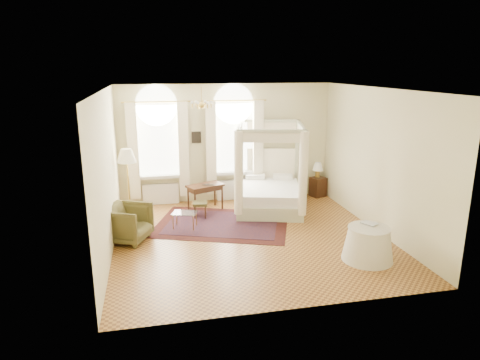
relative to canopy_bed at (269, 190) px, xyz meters
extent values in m
plane|color=#AB7531|center=(-0.96, -1.85, -0.53)|extent=(6.00, 6.00, 0.00)
plane|color=beige|center=(-0.96, 1.15, 1.12)|extent=(6.00, 0.00, 6.00)
plane|color=beige|center=(-0.96, -4.85, 1.12)|extent=(6.00, 0.00, 6.00)
plane|color=beige|center=(-3.96, -1.85, 1.12)|extent=(0.00, 6.00, 6.00)
plane|color=beige|center=(2.04, -1.85, 1.12)|extent=(0.00, 6.00, 6.00)
plane|color=white|center=(-0.96, -1.85, 2.77)|extent=(6.00, 6.00, 0.00)
cube|color=white|center=(-2.86, 1.12, 1.27)|extent=(1.10, 0.04, 1.90)
cylinder|color=white|center=(-2.86, 1.12, 2.22)|extent=(1.10, 0.04, 1.10)
cube|color=white|center=(-2.86, 1.03, 0.28)|extent=(1.32, 0.24, 0.08)
cube|color=white|center=(-3.53, 0.95, 1.02)|extent=(0.28, 0.14, 2.60)
cube|color=white|center=(-2.19, 0.95, 1.02)|extent=(0.28, 0.14, 2.60)
cube|color=white|center=(-2.86, 1.05, -0.23)|extent=(1.00, 0.12, 0.58)
cube|color=white|center=(-0.76, 1.12, 1.27)|extent=(1.10, 0.04, 1.90)
cylinder|color=white|center=(-0.76, 1.12, 2.22)|extent=(1.10, 0.04, 1.10)
cube|color=white|center=(-0.76, 1.03, 0.28)|extent=(1.32, 0.24, 0.08)
cube|color=white|center=(-1.43, 0.95, 1.02)|extent=(0.28, 0.14, 2.60)
cube|color=white|center=(-0.09, 0.95, 1.02)|extent=(0.28, 0.14, 2.60)
cube|color=white|center=(-0.76, 1.05, -0.23)|extent=(1.00, 0.12, 0.58)
cylinder|color=gold|center=(-1.86, -0.65, 2.57)|extent=(0.02, 0.02, 0.40)
sphere|color=gold|center=(-1.86, -0.65, 2.35)|extent=(0.16, 0.16, 0.16)
sphere|color=beige|center=(-1.64, -0.65, 2.42)|extent=(0.07, 0.07, 0.07)
sphere|color=beige|center=(-1.75, -0.46, 2.42)|extent=(0.07, 0.07, 0.07)
sphere|color=beige|center=(-1.97, -0.46, 2.42)|extent=(0.07, 0.07, 0.07)
sphere|color=beige|center=(-2.08, -0.65, 2.42)|extent=(0.07, 0.07, 0.07)
sphere|color=beige|center=(-1.97, -0.84, 2.42)|extent=(0.07, 0.07, 0.07)
sphere|color=beige|center=(-1.75, -0.84, 2.42)|extent=(0.07, 0.07, 0.07)
cube|color=black|center=(-1.81, 1.12, 1.32)|extent=(0.26, 0.03, 0.32)
cube|color=black|center=(0.49, 1.12, 1.42)|extent=(0.22, 0.03, 0.26)
cube|color=#BABB98|center=(0.00, 0.01, -0.35)|extent=(2.15, 2.44, 0.36)
cube|color=white|center=(0.00, 0.01, -0.03)|extent=(2.03, 2.32, 0.28)
cube|color=white|center=(0.26, 0.98, 0.36)|extent=(1.65, 0.50, 1.19)
cube|color=#BABB98|center=(-0.50, 1.16, 0.61)|extent=(0.11, 0.11, 2.28)
cube|color=#BABB98|center=(1.01, 0.76, 0.61)|extent=(0.11, 0.11, 2.28)
cube|color=#BABB98|center=(-1.00, -0.74, 0.61)|extent=(0.11, 0.11, 2.28)
cube|color=#BABB98|center=(0.51, -1.13, 0.61)|extent=(0.11, 0.11, 2.28)
cube|color=#BABB98|center=(0.25, 0.96, 1.75)|extent=(1.65, 0.50, 0.08)
cube|color=#BABB98|center=(-0.24, -0.93, 1.75)|extent=(1.65, 0.50, 0.08)
cube|color=#BABB98|center=(-0.75, 0.21, 1.75)|extent=(0.60, 2.03, 0.08)
cube|color=#BABB98|center=(0.76, -0.19, 1.75)|extent=(0.60, 2.03, 0.08)
cube|color=white|center=(0.25, 0.96, 1.61)|extent=(1.69, 0.48, 0.28)
cube|color=white|center=(-0.24, -0.93, 1.61)|extent=(1.69, 0.48, 0.28)
cube|color=white|center=(-0.75, 0.21, 1.61)|extent=(0.58, 2.08, 0.28)
cube|color=white|center=(0.76, -0.19, 1.61)|extent=(0.58, 2.08, 0.28)
cylinder|color=white|center=(-1.00, -0.74, 0.71)|extent=(0.22, 0.22, 2.08)
cylinder|color=white|center=(0.51, -1.13, 0.71)|extent=(0.22, 0.22, 2.08)
cube|color=#391B0F|center=(1.74, 0.85, -0.24)|extent=(0.50, 0.48, 0.58)
cylinder|color=gold|center=(1.74, 0.94, 0.16)|extent=(0.13, 0.13, 0.21)
cone|color=beige|center=(1.74, 0.94, 0.37)|extent=(0.30, 0.30, 0.23)
cube|color=#391B0F|center=(-1.70, 0.29, 0.15)|extent=(1.06, 0.82, 0.06)
cube|color=#391B0F|center=(-1.70, 0.29, 0.07)|extent=(0.94, 0.70, 0.09)
cylinder|color=#391B0F|center=(-2.16, 0.30, -0.20)|extent=(0.05, 0.05, 0.66)
cylinder|color=#391B0F|center=(-1.39, 0.63, -0.20)|extent=(0.05, 0.05, 0.66)
cylinder|color=#391B0F|center=(-2.01, -0.05, -0.20)|extent=(0.05, 0.05, 0.66)
cylinder|color=#391B0F|center=(-1.24, 0.28, -0.20)|extent=(0.05, 0.05, 0.66)
imported|color=black|center=(-1.63, 0.25, 0.20)|extent=(0.34, 0.24, 0.02)
cube|color=#433C1D|center=(-1.91, -0.26, -0.15)|extent=(0.41, 0.41, 0.07)
cylinder|color=#391B0F|center=(-2.06, -0.37, -0.36)|extent=(0.04, 0.04, 0.34)
cylinder|color=#391B0F|center=(-1.80, -0.41, -0.36)|extent=(0.04, 0.04, 0.34)
cylinder|color=#391B0F|center=(-2.02, -0.11, -0.36)|extent=(0.04, 0.04, 0.34)
cylinder|color=#391B0F|center=(-1.75, -0.15, -0.36)|extent=(0.04, 0.04, 0.34)
imported|color=#4B4420|center=(-3.66, -1.45, -0.11)|extent=(1.19, 1.18, 0.83)
cube|color=white|center=(-2.36, -0.92, -0.15)|extent=(0.67, 0.56, 0.02)
cylinder|color=gold|center=(-2.64, -0.99, -0.34)|extent=(0.02, 0.02, 0.38)
cylinder|color=gold|center=(-2.18, -1.15, -0.34)|extent=(0.02, 0.02, 0.38)
cylinder|color=gold|center=(-2.54, -0.68, -0.34)|extent=(0.02, 0.02, 0.38)
cylinder|color=gold|center=(-2.07, -0.85, -0.34)|extent=(0.02, 0.02, 0.38)
cylinder|color=gold|center=(-3.66, 0.02, -0.51)|extent=(0.32, 0.32, 0.03)
cylinder|color=gold|center=(-3.66, 0.02, 0.27)|extent=(0.04, 0.04, 1.58)
cone|color=beige|center=(-3.66, 0.02, 1.11)|extent=(0.46, 0.46, 0.34)
cube|color=#421410|center=(-1.44, -0.86, -0.52)|extent=(3.75, 3.21, 0.01)
cube|color=black|center=(-1.44, -0.86, -0.52)|extent=(3.11, 2.58, 0.01)
cone|color=beige|center=(1.06, -3.44, -0.20)|extent=(1.01, 1.01, 0.65)
cylinder|color=beige|center=(1.06, -3.44, 0.15)|extent=(0.83, 0.83, 0.04)
imported|color=black|center=(1.05, -3.32, 0.18)|extent=(0.34, 0.37, 0.03)
camera|label=1|loc=(-3.07, -10.61, 3.24)|focal=32.00mm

